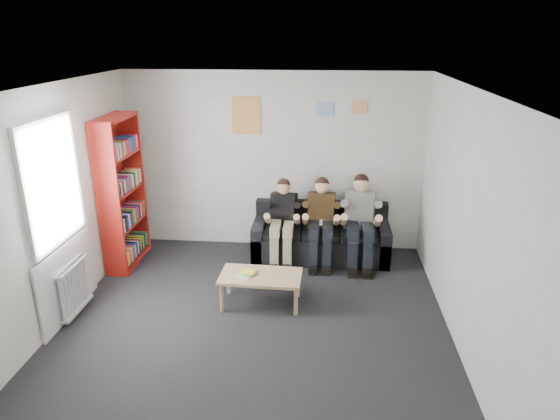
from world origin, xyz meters
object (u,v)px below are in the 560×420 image
at_px(bookshelf, 122,193).
at_px(person_left, 283,222).
at_px(person_middle, 321,222).
at_px(person_right, 360,222).
at_px(coffee_table, 261,278).
at_px(sofa, 321,239).

relative_size(bookshelf, person_left, 1.77).
distance_m(bookshelf, person_middle, 2.86).
bearing_deg(person_right, person_left, -170.83).
bearing_deg(coffee_table, sofa, 64.17).
bearing_deg(sofa, coffee_table, -115.83).
relative_size(bookshelf, person_right, 1.65).
bearing_deg(person_left, coffee_table, -87.95).
xyz_separation_m(sofa, person_right, (0.56, -0.19, 0.36)).
distance_m(sofa, person_left, 0.67).
bearing_deg(coffee_table, person_left, 82.95).
xyz_separation_m(sofa, bookshelf, (-2.81, -0.47, 0.80)).
relative_size(person_left, person_right, 0.93).
height_order(bookshelf, person_middle, bookshelf).
height_order(person_left, person_right, person_right).
relative_size(sofa, person_left, 1.65).
bearing_deg(person_right, bookshelf, -165.94).
relative_size(sofa, person_right, 1.53).
bearing_deg(person_left, person_right, 8.83).
distance_m(bookshelf, coffee_table, 2.44).
bearing_deg(person_right, sofa, 170.40).
relative_size(coffee_table, person_left, 0.82).
relative_size(person_middle, person_right, 0.95).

